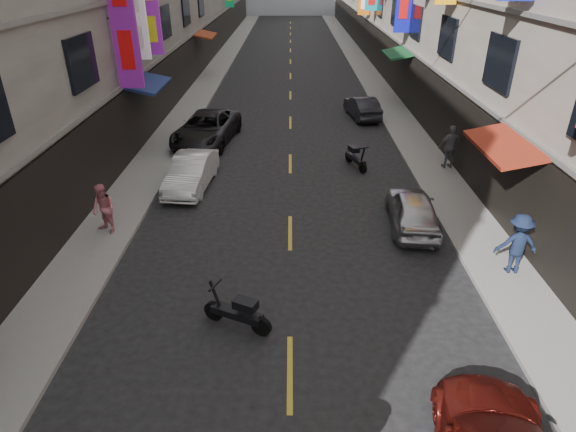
{
  "coord_description": "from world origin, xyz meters",
  "views": [
    {
      "loc": [
        -0.0,
        4.5,
        7.77
      ],
      "look_at": [
        -0.04,
        12.51,
        3.52
      ],
      "focal_mm": 30.0,
      "sensor_mm": 36.0,
      "label": 1
    }
  ],
  "objects_px": {
    "car_right_mid": "(413,209)",
    "car_right_far": "(362,107)",
    "scooter_crossing": "(238,312)",
    "car_left_far": "(207,128)",
    "car_left_mid": "(191,172)",
    "pedestrian_lfar": "(104,209)",
    "pedestrian_rfar": "(451,147)",
    "scooter_far_right": "(356,157)",
    "pedestrian_rnear": "(517,244)"
  },
  "relations": [
    {
      "from": "scooter_far_right",
      "to": "pedestrian_lfar",
      "type": "distance_m",
      "value": 10.37
    },
    {
      "from": "scooter_crossing",
      "to": "car_left_mid",
      "type": "height_order",
      "value": "car_left_mid"
    },
    {
      "from": "scooter_crossing",
      "to": "pedestrian_lfar",
      "type": "relative_size",
      "value": 1.04
    },
    {
      "from": "scooter_crossing",
      "to": "pedestrian_rfar",
      "type": "distance_m",
      "value": 12.61
    },
    {
      "from": "pedestrian_rnear",
      "to": "car_left_mid",
      "type": "bearing_deg",
      "value": -28.52
    },
    {
      "from": "pedestrian_lfar",
      "to": "car_left_far",
      "type": "bearing_deg",
      "value": 111.59
    },
    {
      "from": "car_right_far",
      "to": "car_right_mid",
      "type": "bearing_deg",
      "value": 81.15
    },
    {
      "from": "car_right_mid",
      "to": "car_right_far",
      "type": "distance_m",
      "value": 12.5
    },
    {
      "from": "scooter_crossing",
      "to": "car_left_far",
      "type": "height_order",
      "value": "car_left_far"
    },
    {
      "from": "scooter_far_right",
      "to": "car_right_mid",
      "type": "distance_m",
      "value": 5.3
    },
    {
      "from": "car_left_mid",
      "to": "pedestrian_rnear",
      "type": "relative_size",
      "value": 2.16
    },
    {
      "from": "scooter_crossing",
      "to": "car_right_far",
      "type": "distance_m",
      "value": 18.28
    },
    {
      "from": "pedestrian_rfar",
      "to": "pedestrian_rnear",
      "type": "bearing_deg",
      "value": 82.03
    },
    {
      "from": "car_left_mid",
      "to": "pedestrian_rnear",
      "type": "height_order",
      "value": "pedestrian_rnear"
    },
    {
      "from": "car_right_mid",
      "to": "pedestrian_rfar",
      "type": "bearing_deg",
      "value": -113.71
    },
    {
      "from": "scooter_crossing",
      "to": "scooter_far_right",
      "type": "xyz_separation_m",
      "value": [
        3.99,
        10.17,
        0.0
      ]
    },
    {
      "from": "car_right_mid",
      "to": "car_right_far",
      "type": "height_order",
      "value": "car_right_mid"
    },
    {
      "from": "car_left_mid",
      "to": "scooter_far_right",
      "type": "bearing_deg",
      "value": 22.89
    },
    {
      "from": "scooter_far_right",
      "to": "pedestrian_lfar",
      "type": "bearing_deg",
      "value": 14.24
    },
    {
      "from": "scooter_crossing",
      "to": "car_right_mid",
      "type": "xyz_separation_m",
      "value": [
        5.23,
        5.02,
        0.17
      ]
    },
    {
      "from": "car_right_far",
      "to": "car_left_mid",
      "type": "bearing_deg",
      "value": 41.63
    },
    {
      "from": "scooter_far_right",
      "to": "car_right_mid",
      "type": "height_order",
      "value": "car_right_mid"
    },
    {
      "from": "pedestrian_rfar",
      "to": "car_right_far",
      "type": "bearing_deg",
      "value": -75.93
    },
    {
      "from": "scooter_crossing",
      "to": "car_right_mid",
      "type": "relative_size",
      "value": 0.47
    },
    {
      "from": "car_left_far",
      "to": "car_right_far",
      "type": "xyz_separation_m",
      "value": [
        8.0,
        4.27,
        -0.12
      ]
    },
    {
      "from": "car_left_mid",
      "to": "pedestrian_rfar",
      "type": "xyz_separation_m",
      "value": [
        10.39,
        1.8,
        0.4
      ]
    },
    {
      "from": "car_right_far",
      "to": "pedestrian_rnear",
      "type": "relative_size",
      "value": 2.04
    },
    {
      "from": "car_right_mid",
      "to": "pedestrian_rfar",
      "type": "height_order",
      "value": "pedestrian_rfar"
    },
    {
      "from": "car_left_far",
      "to": "pedestrian_rnear",
      "type": "height_order",
      "value": "pedestrian_rnear"
    },
    {
      "from": "scooter_far_right",
      "to": "car_right_far",
      "type": "distance_m",
      "value": 7.46
    },
    {
      "from": "pedestrian_lfar",
      "to": "pedestrian_rfar",
      "type": "height_order",
      "value": "pedestrian_rfar"
    },
    {
      "from": "pedestrian_rnear",
      "to": "car_left_far",
      "type": "bearing_deg",
      "value": -45.45
    },
    {
      "from": "car_left_far",
      "to": "pedestrian_rnear",
      "type": "relative_size",
      "value": 2.91
    },
    {
      "from": "scooter_far_right",
      "to": "car_right_far",
      "type": "relative_size",
      "value": 0.48
    },
    {
      "from": "car_left_far",
      "to": "pedestrian_rfar",
      "type": "relative_size",
      "value": 2.83
    },
    {
      "from": "car_right_mid",
      "to": "pedestrian_rfar",
      "type": "relative_size",
      "value": 2.0
    },
    {
      "from": "car_left_mid",
      "to": "car_right_far",
      "type": "xyz_separation_m",
      "value": [
        7.79,
        9.45,
        -0.04
      ]
    },
    {
      "from": "car_left_mid",
      "to": "pedestrian_lfar",
      "type": "height_order",
      "value": "pedestrian_lfar"
    },
    {
      "from": "scooter_crossing",
      "to": "pedestrian_lfar",
      "type": "bearing_deg",
      "value": 71.13
    },
    {
      "from": "car_left_mid",
      "to": "car_right_mid",
      "type": "relative_size",
      "value": 1.05
    },
    {
      "from": "scooter_crossing",
      "to": "car_left_far",
      "type": "distance_m",
      "value": 13.54
    },
    {
      "from": "car_left_mid",
      "to": "pedestrian_lfar",
      "type": "relative_size",
      "value": 2.35
    },
    {
      "from": "car_right_mid",
      "to": "car_right_far",
      "type": "xyz_separation_m",
      "value": [
        0.0,
        12.5,
        -0.03
      ]
    },
    {
      "from": "car_right_far",
      "to": "pedestrian_lfar",
      "type": "distance_m",
      "value": 16.41
    },
    {
      "from": "scooter_far_right",
      "to": "scooter_crossing",
      "type": "bearing_deg",
      "value": 48.86
    },
    {
      "from": "car_right_far",
      "to": "pedestrian_lfar",
      "type": "relative_size",
      "value": 2.21
    },
    {
      "from": "car_right_far",
      "to": "pedestrian_rfar",
      "type": "height_order",
      "value": "pedestrian_rfar"
    },
    {
      "from": "car_left_far",
      "to": "car_right_mid",
      "type": "distance_m",
      "value": 11.48
    },
    {
      "from": "scooter_far_right",
      "to": "car_left_far",
      "type": "xyz_separation_m",
      "value": [
        -6.76,
        3.08,
        0.27
      ]
    },
    {
      "from": "scooter_far_right",
      "to": "car_right_far",
      "type": "xyz_separation_m",
      "value": [
        1.24,
        7.35,
        0.15
      ]
    }
  ]
}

